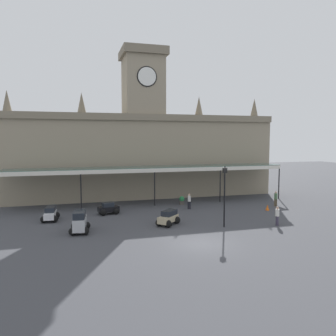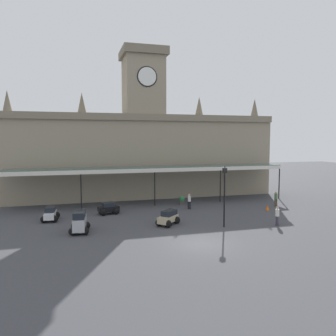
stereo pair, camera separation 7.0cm
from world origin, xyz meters
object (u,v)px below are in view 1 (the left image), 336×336
at_px(car_silver_van, 80,223).
at_px(traffic_cone, 267,207).
at_px(victorian_lamppost, 225,190).
at_px(pedestrian_beside_cars, 277,215).
at_px(car_black_sedan, 108,209).
at_px(pedestrian_near_entrance, 276,198).
at_px(car_beige_estate, 168,218).
at_px(pedestrian_crossing_forecourt, 189,201).
at_px(planter_forecourt_centre, 182,200).
at_px(car_white_estate, 50,215).

distance_m(car_silver_van, traffic_cone, 19.48).
bearing_deg(car_silver_van, traffic_cone, 9.38).
xyz_separation_m(victorian_lamppost, traffic_cone, (7.27, 4.81, -2.92)).
bearing_deg(victorian_lamppost, pedestrian_beside_cars, -9.77).
bearing_deg(car_black_sedan, pedestrian_near_entrance, -3.49).
relative_size(car_beige_estate, pedestrian_crossing_forecourt, 1.42).
height_order(victorian_lamppost, planter_forecourt_centre, victorian_lamppost).
height_order(car_white_estate, car_silver_van, car_silver_van).
height_order(car_black_sedan, pedestrian_near_entrance, pedestrian_near_entrance).
distance_m(car_beige_estate, pedestrian_crossing_forecourt, 6.97).
relative_size(victorian_lamppost, planter_forecourt_centre, 5.46).
distance_m(car_white_estate, planter_forecourt_centre, 14.50).
xyz_separation_m(car_beige_estate, pedestrian_beside_cars, (9.08, -2.79, 0.34)).
height_order(car_beige_estate, pedestrian_crossing_forecourt, pedestrian_crossing_forecourt).
xyz_separation_m(car_silver_van, pedestrian_crossing_forecourt, (11.49, 6.07, 0.10)).
bearing_deg(car_white_estate, planter_forecourt_centre, 15.07).
distance_m(pedestrian_crossing_forecourt, planter_forecourt_centre, 2.50).
height_order(car_white_estate, car_black_sedan, car_white_estate).
height_order(pedestrian_beside_cars, planter_forecourt_centre, pedestrian_beside_cars).
bearing_deg(pedestrian_beside_cars, car_white_estate, 159.38).
distance_m(car_silver_van, car_black_sedan, 6.62).
bearing_deg(pedestrian_crossing_forecourt, victorian_lamppost, -86.67).
height_order(car_silver_van, pedestrian_beside_cars, car_silver_van).
relative_size(car_silver_van, car_black_sedan, 1.14).
bearing_deg(pedestrian_beside_cars, victorian_lamppost, 170.23).
relative_size(car_beige_estate, planter_forecourt_centre, 2.48).
relative_size(car_white_estate, planter_forecourt_centre, 2.41).
relative_size(car_black_sedan, planter_forecourt_centre, 2.27).
xyz_separation_m(car_beige_estate, car_black_sedan, (-4.65, 5.61, -0.06)).
bearing_deg(traffic_cone, pedestrian_near_entrance, 38.50).
relative_size(car_white_estate, car_black_sedan, 1.06).
bearing_deg(car_black_sedan, traffic_cone, -9.65).
xyz_separation_m(pedestrian_near_entrance, victorian_lamppost, (-9.35, -6.47, 2.32)).
bearing_deg(pedestrian_near_entrance, traffic_cone, -141.50).
bearing_deg(car_silver_van, victorian_lamppost, -7.81).
xyz_separation_m(car_white_estate, planter_forecourt_centre, (14.01, 3.77, -0.07)).
bearing_deg(pedestrian_crossing_forecourt, pedestrian_near_entrance, -7.21).
height_order(pedestrian_crossing_forecourt, traffic_cone, pedestrian_crossing_forecourt).
relative_size(car_beige_estate, victorian_lamppost, 0.45).
height_order(car_beige_estate, pedestrian_beside_cars, pedestrian_beside_cars).
height_order(car_white_estate, traffic_cone, car_white_estate).
distance_m(car_white_estate, traffic_cone, 21.82).
bearing_deg(victorian_lamppost, pedestrian_near_entrance, 34.66).
height_order(car_white_estate, planter_forecourt_centre, car_white_estate).
relative_size(car_silver_van, pedestrian_near_entrance, 1.49).
bearing_deg(victorian_lamppost, car_black_sedan, 140.04).
distance_m(car_black_sedan, pedestrian_crossing_forecourt, 8.62).
relative_size(car_white_estate, pedestrian_beside_cars, 1.38).
distance_m(car_beige_estate, pedestrian_near_entrance, 14.48).
height_order(traffic_cone, planter_forecourt_centre, planter_forecourt_centre).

